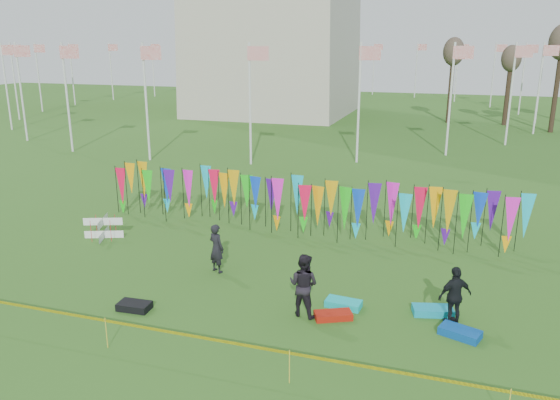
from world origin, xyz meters
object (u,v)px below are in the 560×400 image
(person_right, at_px, (455,296))
(kite_bag_turquoise, at_px, (343,304))
(kite_bag_black, at_px, (134,306))
(box_kite, at_px, (103,228))
(kite_bag_blue, at_px, (460,333))
(kite_bag_red, at_px, (333,315))
(person_mid, at_px, (304,285))
(person_left, at_px, (216,248))
(kite_bag_teal, at_px, (433,311))

(person_right, relative_size, kite_bag_turquoise, 1.63)
(person_right, bearing_deg, kite_bag_black, -20.99)
(box_kite, height_order, kite_bag_turquoise, box_kite)
(kite_bag_turquoise, xyz_separation_m, kite_bag_blue, (3.49, -0.75, 0.01))
(kite_bag_black, bearing_deg, kite_bag_red, 12.55)
(box_kite, relative_size, kite_bag_turquoise, 0.83)
(person_mid, relative_size, kite_bag_red, 1.77)
(box_kite, height_order, person_mid, person_mid)
(person_right, bearing_deg, person_left, -43.09)
(person_right, height_order, kite_bag_blue, person_right)
(person_left, bearing_deg, box_kite, 8.22)
(person_mid, height_order, kite_bag_red, person_mid)
(box_kite, bearing_deg, kite_bag_blue, -14.68)
(person_left, bearing_deg, kite_bag_turquoise, -170.60)
(box_kite, relative_size, kite_bag_teal, 0.76)
(person_left, relative_size, kite_bag_red, 1.62)
(person_mid, bearing_deg, box_kite, -9.84)
(kite_bag_blue, bearing_deg, person_mid, -178.38)
(kite_bag_turquoise, xyz_separation_m, kite_bag_teal, (2.69, 0.37, 0.01))
(kite_bag_blue, relative_size, kite_bag_black, 1.11)
(kite_bag_blue, bearing_deg, box_kite, 165.32)
(person_right, bearing_deg, box_kite, -45.92)
(kite_bag_red, relative_size, kite_bag_black, 1.11)
(kite_bag_red, bearing_deg, kite_bag_teal, 23.09)
(kite_bag_turquoise, relative_size, kite_bag_black, 1.10)
(person_mid, bearing_deg, person_left, -17.76)
(person_left, distance_m, person_right, 8.28)
(box_kite, xyz_separation_m, kite_bag_turquoise, (10.89, -3.02, -0.35))
(person_right, relative_size, kite_bag_red, 1.62)
(person_mid, xyz_separation_m, person_right, (4.33, 0.81, -0.08))
(kite_bag_blue, relative_size, kite_bag_teal, 0.92)
(person_left, bearing_deg, kite_bag_blue, -169.47)
(kite_bag_black, bearing_deg, person_left, 70.41)
(box_kite, relative_size, person_mid, 0.47)
(person_right, height_order, kite_bag_turquoise, person_right)
(kite_bag_turquoise, bearing_deg, kite_bag_red, -99.61)
(person_mid, xyz_separation_m, kite_bag_turquoise, (1.06, 0.88, -0.87))
(kite_bag_teal, bearing_deg, kite_bag_blue, -54.37)
(person_mid, bearing_deg, person_right, -157.57)
(person_mid, distance_m, kite_bag_teal, 4.05)
(box_kite, distance_m, person_mid, 10.58)
(person_left, relative_size, person_mid, 0.92)
(kite_bag_red, height_order, kite_bag_black, kite_bag_black)
(person_left, relative_size, kite_bag_black, 1.81)
(person_right, height_order, kite_bag_black, person_right)
(kite_bag_turquoise, relative_size, kite_bag_teal, 0.91)
(person_right, xyz_separation_m, kite_bag_teal, (-0.58, 0.43, -0.78))
(kite_bag_blue, bearing_deg, person_right, 107.53)
(box_kite, bearing_deg, kite_bag_turquoise, -15.50)
(kite_bag_red, bearing_deg, kite_bag_black, -167.45)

